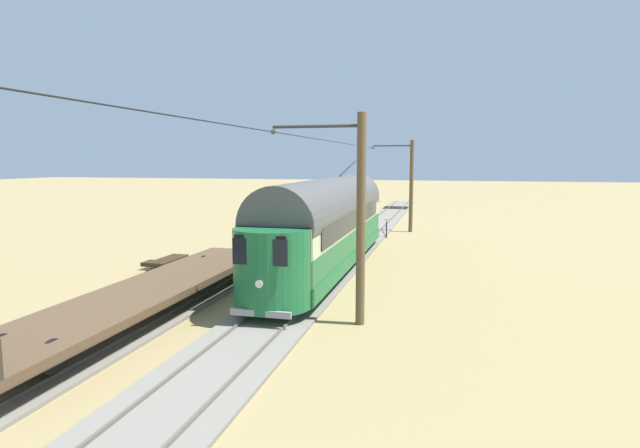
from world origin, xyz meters
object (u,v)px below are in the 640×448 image
(switch_stand, at_px, (386,228))
(track_end_bumper, at_px, (317,224))
(flatcar_adjacent, at_px, (148,291))
(catenary_pole_mid_near, at_px, (358,215))
(spare_tie_stack, at_px, (168,264))
(catenary_pole_foreground, at_px, (410,184))
(vintage_streetcar, at_px, (329,222))

(switch_stand, height_order, track_end_bumper, switch_stand)
(flatcar_adjacent, relative_size, catenary_pole_mid_near, 2.28)
(spare_tie_stack, bearing_deg, catenary_pole_mid_near, 149.87)
(track_end_bumper, bearing_deg, catenary_pole_mid_near, 107.53)
(catenary_pole_foreground, bearing_deg, track_end_bumper, 1.32)
(flatcar_adjacent, distance_m, track_end_bumper, 22.40)
(catenary_pole_foreground, height_order, catenary_pole_mid_near, same)
(vintage_streetcar, relative_size, catenary_pole_mid_near, 2.81)
(catenary_pole_mid_near, bearing_deg, spare_tie_stack, -30.13)
(vintage_streetcar, height_order, catenary_pole_foreground, catenary_pole_foreground)
(catenary_pole_mid_near, bearing_deg, track_end_bumper, -72.47)
(flatcar_adjacent, height_order, track_end_bumper, flatcar_adjacent)
(switch_stand, bearing_deg, catenary_pole_foreground, -109.91)
(switch_stand, bearing_deg, flatcar_adjacent, 73.78)
(flatcar_adjacent, xyz_separation_m, track_end_bumper, (-0.00, -22.39, -0.46))
(flatcar_adjacent, bearing_deg, catenary_pole_mid_near, -172.84)
(flatcar_adjacent, xyz_separation_m, catenary_pole_foreground, (-6.80, -22.55, 2.58))
(catenary_pole_foreground, xyz_separation_m, spare_tie_stack, (10.00, 15.89, -3.17))
(catenary_pole_mid_near, xyz_separation_m, track_end_bumper, (6.80, -21.54, -3.04))
(flatcar_adjacent, distance_m, catenary_pole_mid_near, 7.33)
(vintage_streetcar, height_order, switch_stand, vintage_streetcar)
(switch_stand, relative_size, track_end_bumper, 0.69)
(spare_tie_stack, distance_m, track_end_bumper, 16.06)
(catenary_pole_mid_near, relative_size, spare_tie_stack, 2.73)
(track_end_bumper, bearing_deg, catenary_pole_foreground, -178.68)
(flatcar_adjacent, bearing_deg, track_end_bumper, -90.00)
(flatcar_adjacent, relative_size, catenary_pole_foreground, 2.28)
(flatcar_adjacent, height_order, catenary_pole_mid_near, catenary_pole_mid_near)
(switch_stand, bearing_deg, catenary_pole_mid_near, 93.90)
(vintage_streetcar, bearing_deg, flatcar_adjacent, 64.58)
(catenary_pole_foreground, bearing_deg, catenary_pole_mid_near, 90.00)
(catenary_pole_foreground, distance_m, track_end_bumper, 7.45)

